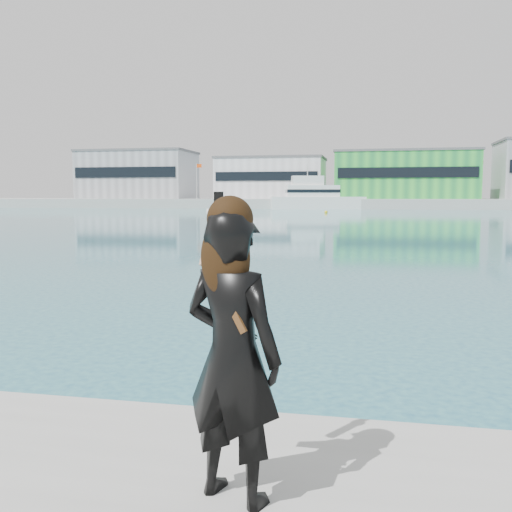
{
  "coord_description": "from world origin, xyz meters",
  "views": [
    {
      "loc": [
        1.24,
        -3.65,
        2.65
      ],
      "look_at": [
        0.44,
        0.28,
        2.22
      ],
      "focal_mm": 40.0,
      "sensor_mm": 36.0,
      "label": 1
    }
  ],
  "objects": [
    {
      "name": "warehouse_green",
      "position": [
        8.0,
        127.98,
        7.26
      ],
      "size": [
        30.6,
        16.36,
        10.5
      ],
      "color": "#238D3F",
      "rests_on": "far_quay"
    },
    {
      "name": "warehouse_grey_left",
      "position": [
        -55.0,
        127.98,
        7.76
      ],
      "size": [
        26.52,
        16.36,
        11.5
      ],
      "color": "gray",
      "rests_on": "far_quay"
    },
    {
      "name": "motor_yacht",
      "position": [
        -10.12,
        110.48,
        2.43
      ],
      "size": [
        19.21,
        9.28,
        8.64
      ],
      "rotation": [
        0.0,
        0.0,
        0.23
      ],
      "color": "white",
      "rests_on": "ground"
    },
    {
      "name": "buoy_far",
      "position": [
        -5.83,
        84.79,
        0.0
      ],
      "size": [
        0.5,
        0.5,
        0.5
      ],
      "primitive_type": "sphere",
      "color": "yellow",
      "rests_on": "ground"
    },
    {
      "name": "flagpole_right",
      "position": [
        22.09,
        121.0,
        6.54
      ],
      "size": [
        1.28,
        0.16,
        8.0
      ],
      "color": "silver",
      "rests_on": "far_quay"
    },
    {
      "name": "woman",
      "position": [
        0.44,
        -0.42,
        1.75
      ],
      "size": [
        0.75,
        0.62,
        1.87
      ],
      "rotation": [
        0.0,
        0.0,
        2.8
      ],
      "color": "black",
      "rests_on": "near_quay"
    },
    {
      "name": "warehouse_white",
      "position": [
        -22.0,
        127.98,
        6.76
      ],
      "size": [
        24.48,
        15.35,
        9.5
      ],
      "color": "silver",
      "rests_on": "far_quay"
    },
    {
      "name": "far_quay",
      "position": [
        0.0,
        130.0,
        1.0
      ],
      "size": [
        320.0,
        40.0,
        2.0
      ],
      "primitive_type": "cube",
      "color": "#9E9E99",
      "rests_on": "ground"
    },
    {
      "name": "flagpole_left",
      "position": [
        -37.91,
        121.0,
        6.54
      ],
      "size": [
        1.28,
        0.16,
        8.0
      ],
      "color": "silver",
      "rests_on": "far_quay"
    }
  ]
}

